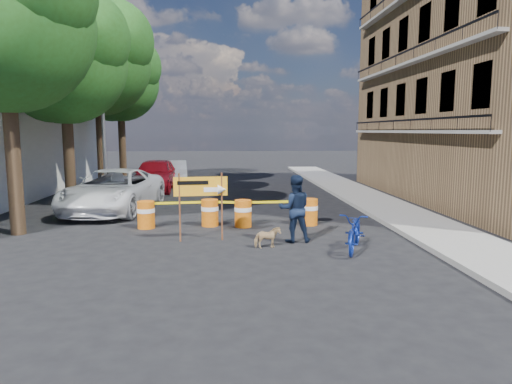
{
  "coord_description": "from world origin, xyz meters",
  "views": [
    {
      "loc": [
        -0.4,
        -12.34,
        3.19
      ],
      "look_at": [
        0.58,
        1.65,
        1.3
      ],
      "focal_mm": 32.0,
      "sensor_mm": 36.0,
      "label": 1
    }
  ],
  "objects": [
    {
      "name": "detour_sign",
      "position": [
        -0.87,
        0.76,
        1.46
      ],
      "size": [
        1.54,
        0.31,
        1.99
      ],
      "rotation": [
        0.0,
        0.0,
        0.09
      ],
      "color": "#592D19",
      "rests_on": "ground"
    },
    {
      "name": "dog",
      "position": [
        0.75,
        -0.24,
        0.3
      ],
      "size": [
        0.75,
        0.44,
        0.59
      ],
      "primitive_type": "imported",
      "rotation": [
        0.0,
        0.0,
        1.75
      ],
      "color": "tan",
      "rests_on": "ground"
    },
    {
      "name": "pedestrian",
      "position": [
        1.61,
        0.45,
        0.97
      ],
      "size": [
        0.95,
        0.75,
        1.94
      ],
      "primitive_type": "imported",
      "rotation": [
        0.0,
        0.0,
        3.13
      ],
      "color": "black",
      "rests_on": "ground"
    },
    {
      "name": "sidewalk_east",
      "position": [
        6.2,
        6.0,
        0.07
      ],
      "size": [
        2.4,
        40.0,
        0.15
      ],
      "primitive_type": "cube",
      "color": "gray",
      "rests_on": "ground"
    },
    {
      "name": "tree_far",
      "position": [
        -6.74,
        17.0,
        6.22
      ],
      "size": [
        5.04,
        4.8,
        8.84
      ],
      "color": "#332316",
      "rests_on": "ground"
    },
    {
      "name": "apartment_building",
      "position": [
        12.0,
        8.0,
        6.0
      ],
      "size": [
        8.0,
        16.0,
        12.0
      ],
      "primitive_type": "cube",
      "color": "#906D49",
      "rests_on": "ground"
    },
    {
      "name": "barrel_far_right",
      "position": [
        2.47,
        2.75,
        0.47
      ],
      "size": [
        0.58,
        0.58,
        0.9
      ],
      "color": "#CC550C",
      "rests_on": "ground"
    },
    {
      "name": "sedan_red",
      "position": [
        -4.08,
        12.21,
        0.86
      ],
      "size": [
        2.18,
        5.11,
        1.72
      ],
      "primitive_type": "imported",
      "rotation": [
        0.0,
        0.0,
        -0.03
      ],
      "color": "maroon",
      "rests_on": "ground"
    },
    {
      "name": "bicycle",
      "position": [
        3.07,
        -0.67,
        1.01
      ],
      "size": [
        1.06,
        1.26,
        2.03
      ],
      "primitive_type": "imported",
      "rotation": [
        0.0,
        0.0,
        -0.39
      ],
      "color": "navy",
      "rests_on": "ground"
    },
    {
      "name": "suv_white",
      "position": [
        -4.8,
        5.93,
        0.83
      ],
      "size": [
        3.53,
        6.31,
        1.67
      ],
      "primitive_type": "imported",
      "rotation": [
        0.0,
        0.0,
        -0.13
      ],
      "color": "white",
      "rests_on": "ground"
    },
    {
      "name": "barrel_mid_right",
      "position": [
        0.21,
        2.61,
        0.47
      ],
      "size": [
        0.58,
        0.58,
        0.9
      ],
      "color": "#CC550C",
      "rests_on": "ground"
    },
    {
      "name": "ground",
      "position": [
        0.0,
        0.0,
        0.0
      ],
      "size": [
        120.0,
        120.0,
        0.0
      ],
      "primitive_type": "plane",
      "color": "black",
      "rests_on": "ground"
    },
    {
      "name": "tree_mid_b",
      "position": [
        -6.73,
        12.0,
        6.71
      ],
      "size": [
        5.67,
        5.4,
        9.62
      ],
      "color": "#332316",
      "rests_on": "ground"
    },
    {
      "name": "tree_mid_a",
      "position": [
        -6.74,
        7.0,
        6.01
      ],
      "size": [
        5.25,
        5.0,
        8.68
      ],
      "color": "#332316",
      "rests_on": "ground"
    },
    {
      "name": "streetlamp",
      "position": [
        -5.93,
        9.5,
        4.38
      ],
      "size": [
        1.25,
        0.18,
        8.0
      ],
      "color": "gray",
      "rests_on": "ground"
    },
    {
      "name": "barrel_mid_left",
      "position": [
        -0.9,
        2.83,
        0.47
      ],
      "size": [
        0.58,
        0.58,
        0.9
      ],
      "color": "#CC550C",
      "rests_on": "ground"
    },
    {
      "name": "barrel_far_left",
      "position": [
        -2.98,
        2.6,
        0.47
      ],
      "size": [
        0.58,
        0.58,
        0.9
      ],
      "color": "#CC550C",
      "rests_on": "ground"
    },
    {
      "name": "tree_near",
      "position": [
        -6.73,
        2.0,
        6.36
      ],
      "size": [
        5.46,
        5.2,
        9.15
      ],
      "color": "#332316",
      "rests_on": "ground"
    },
    {
      "name": "sedan_silver",
      "position": [
        -3.41,
        14.9,
        0.71
      ],
      "size": [
        1.98,
        4.47,
        1.43
      ],
      "primitive_type": "imported",
      "rotation": [
        0.0,
        0.0,
        0.11
      ],
      "color": "silver",
      "rests_on": "ground"
    }
  ]
}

